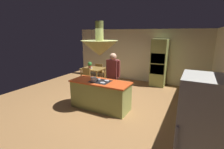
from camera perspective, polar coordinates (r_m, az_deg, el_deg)
The scene contains 19 objects.
ground at distance 5.61m, azimuth -2.85°, elevation -10.74°, with size 8.16×8.16×0.00m, color #9E7042.
wall_back at distance 8.31m, azimuth 9.21°, elevation 6.53°, with size 6.80×0.10×2.55m, color beige.
wall_right at distance 4.94m, azimuth 34.42°, elevation -1.08°, with size 0.10×7.20×2.55m, color beige.
kitchen_island at distance 5.27m, azimuth -4.01°, elevation -7.05°, with size 1.91×0.79×0.92m.
counter_run_right at distance 5.33m, azimuth 28.60°, elevation -8.53°, with size 0.73×2.16×0.90m.
oven_tower at distance 7.68m, azimuth 15.98°, elevation 3.90°, with size 0.66×0.62×2.12m.
refrigerator at distance 2.88m, azimuth 29.06°, elevation -18.32°, with size 0.72×0.74×1.81m.
dining_table at distance 7.79m, azimuth -6.65°, elevation 1.42°, with size 0.98×0.83×0.76m.
person_at_island at distance 5.61m, azimuth 0.38°, elevation 0.06°, with size 0.53×0.23×1.72m.
range_hood at distance 4.93m, azimuth -4.32°, elevation 9.43°, with size 1.10×1.10×1.00m.
pendant_light_over_table at distance 7.62m, azimuth -6.92°, elevation 10.36°, with size 0.32×0.32×0.82m.
chair_facing_island at distance 7.33m, azimuth -9.39°, elevation -0.67°, with size 0.40×0.40×0.87m.
chair_by_back_wall at distance 8.34m, azimuth -4.19°, elevation 1.32°, with size 0.40×0.40×0.87m.
potted_plant_on_table at distance 7.76m, azimuth -7.73°, elevation 3.45°, with size 0.20×0.20×0.30m.
cup_on_table at distance 7.56m, azimuth -7.18°, elevation 2.22°, with size 0.07×0.07×0.09m, color white.
canister_flour at distance 4.65m, azimuth 29.40°, elevation -4.59°, with size 0.11×0.11×0.22m, color silver.
canister_sugar at distance 4.83m, azimuth 29.33°, elevation -4.20°, with size 0.10×0.10×0.17m, color silver.
microwave_on_counter at distance 5.77m, azimuth 29.22°, elevation -0.86°, with size 0.46×0.36×0.28m, color #232326.
cooking_pot_on_cooktop at distance 5.08m, azimuth -6.42°, elevation -1.64°, with size 0.18×0.18×0.12m, color #B2B2B7.
Camera 1 is at (2.59, -4.37, 2.37)m, focal length 26.25 mm.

